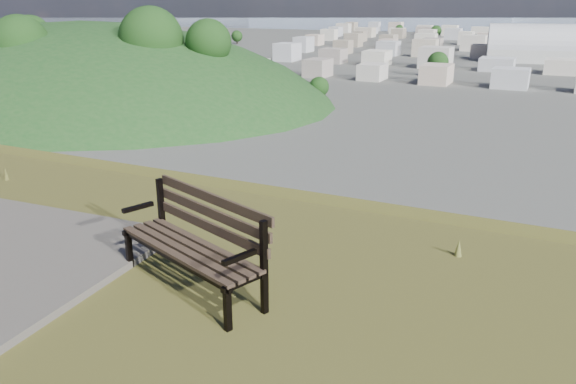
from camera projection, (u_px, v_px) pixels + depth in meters
The scene contains 7 objects.
park_bench at pixel (197, 237), 4.92m from camera, with size 1.66×1.03×0.83m.
arena at pixel (547, 50), 266.52m from camera, with size 57.37×30.74×23.06m.
green_wooded_hill at pixel (89, 98), 167.61m from camera, with size 173.28×138.62×86.64m.
city_blocks at pixel (560, 42), 347.46m from camera, with size 395.00×361.00×7.00m.
city_trees at pixel (503, 47), 293.46m from camera, with size 406.52×387.20×9.98m.
bay_water at pixel (566, 22), 780.03m from camera, with size 2400.00×700.00×0.12m, color gray.
far_hills at pixel (540, 3), 1226.00m from camera, with size 2050.00×340.00×60.00m.
Camera 1 is at (3.09, -2.19, 27.43)m, focal length 35.00 mm.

